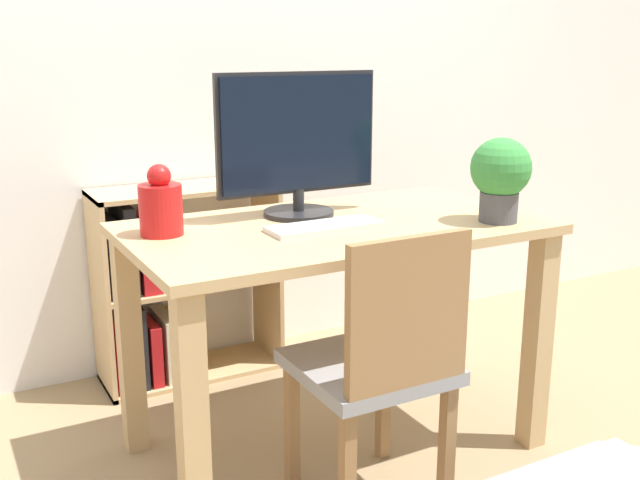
# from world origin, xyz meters

# --- Properties ---
(ground_plane) EXTENTS (10.00, 10.00, 0.00)m
(ground_plane) POSITION_xyz_m (0.00, 0.00, 0.00)
(ground_plane) COLOR #997F5B
(wall_back) EXTENTS (8.00, 0.05, 2.60)m
(wall_back) POSITION_xyz_m (0.00, 0.94, 1.30)
(wall_back) COLOR white
(wall_back) RESTS_ON ground_plane
(desk) EXTENTS (1.27, 0.71, 0.76)m
(desk) POSITION_xyz_m (0.00, 0.00, 0.61)
(desk) COLOR tan
(desk) RESTS_ON ground_plane
(monitor) EXTENTS (0.54, 0.23, 0.45)m
(monitor) POSITION_xyz_m (-0.05, 0.16, 1.00)
(monitor) COLOR #232326
(monitor) RESTS_ON desk
(keyboard) EXTENTS (0.35, 0.13, 0.02)m
(keyboard) POSITION_xyz_m (-0.06, -0.05, 0.77)
(keyboard) COLOR silver
(keyboard) RESTS_ON desk
(vase) EXTENTS (0.12, 0.12, 0.21)m
(vase) POSITION_xyz_m (-0.51, 0.12, 0.84)
(vase) COLOR red
(vase) RESTS_ON desk
(potted_plant) EXTENTS (0.19, 0.19, 0.26)m
(potted_plant) POSITION_xyz_m (0.46, -0.22, 0.90)
(potted_plant) COLOR #4C4C51
(potted_plant) RESTS_ON desk
(chair) EXTENTS (0.40, 0.40, 0.83)m
(chair) POSITION_xyz_m (-0.06, -0.36, 0.45)
(chair) COLOR gray
(chair) RESTS_ON ground_plane
(bookshelf) EXTENTS (0.70, 0.28, 0.76)m
(bookshelf) POSITION_xyz_m (-0.34, 0.77, 0.35)
(bookshelf) COLOR tan
(bookshelf) RESTS_ON ground_plane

